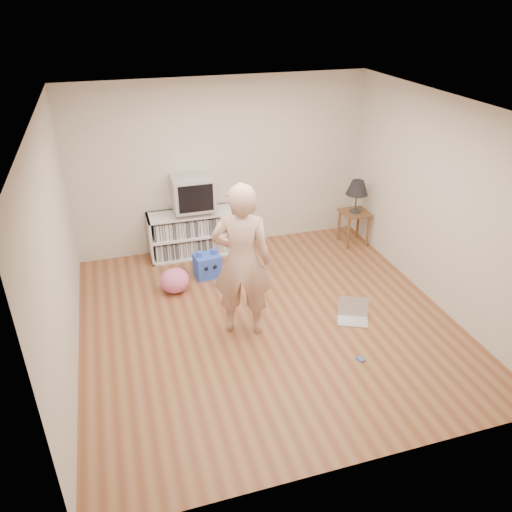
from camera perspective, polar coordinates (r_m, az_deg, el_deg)
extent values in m
plane|color=brown|center=(6.28, 1.26, -7.41)|extent=(4.50, 4.50, 0.00)
cube|color=beige|center=(7.64, -3.94, 10.23)|extent=(4.50, 0.02, 2.60)
cube|color=beige|center=(3.86, 12.02, -10.30)|extent=(4.50, 0.02, 2.60)
cube|color=beige|center=(5.42, -21.83, 0.24)|extent=(0.02, 4.50, 2.60)
cube|color=beige|center=(6.62, 20.32, 5.58)|extent=(0.02, 4.50, 2.60)
cube|color=white|center=(5.21, 1.57, 16.49)|extent=(4.50, 4.50, 0.01)
cube|color=white|center=(7.88, -7.24, 3.22)|extent=(1.40, 0.03, 0.70)
cube|color=white|center=(7.63, -12.01, 1.90)|extent=(0.03, 0.45, 0.70)
cube|color=white|center=(7.82, -2.02, 3.24)|extent=(0.03, 0.45, 0.70)
cube|color=white|center=(7.85, -6.81, 0.38)|extent=(1.40, 0.45, 0.03)
cube|color=white|center=(7.70, -6.95, 2.59)|extent=(1.34, 0.45, 0.03)
cube|color=white|center=(7.56, -7.10, 4.87)|extent=(1.40, 0.45, 0.03)
cube|color=silver|center=(7.70, -6.95, 2.59)|extent=(1.26, 0.36, 0.64)
cube|color=gray|center=(7.54, -7.12, 5.22)|extent=(0.45, 0.35, 0.07)
cube|color=#AEAEB3|center=(7.43, -7.25, 7.24)|extent=(0.60, 0.52, 0.50)
cube|color=black|center=(7.19, -6.87, 6.52)|extent=(0.50, 0.01, 0.40)
cylinder|color=brown|center=(7.95, 10.50, 2.47)|extent=(0.04, 0.04, 0.52)
cylinder|color=brown|center=(8.11, 12.65, 2.76)|extent=(0.04, 0.04, 0.52)
cylinder|color=brown|center=(8.23, 9.46, 3.47)|extent=(0.04, 0.04, 0.52)
cylinder|color=brown|center=(8.37, 11.56, 3.73)|extent=(0.04, 0.04, 0.52)
cube|color=brown|center=(8.05, 11.22, 4.89)|extent=(0.42, 0.42, 0.03)
cylinder|color=#333333|center=(8.04, 11.24, 5.07)|extent=(0.18, 0.18, 0.02)
cylinder|color=#333333|center=(7.98, 11.36, 6.20)|extent=(0.02, 0.02, 0.32)
imported|color=#D0A58E|center=(5.64, -1.64, -0.60)|extent=(0.80, 0.66, 1.88)
cube|color=silver|center=(6.38, 10.99, -7.28)|extent=(0.44, 0.39, 0.02)
cube|color=silver|center=(6.41, 11.05, -5.70)|extent=(0.37, 0.22, 0.24)
cube|color=black|center=(6.41, 11.05, -5.70)|extent=(0.32, 0.19, 0.20)
cube|color=#3E5FA7|center=(5.81, 11.85, -11.46)|extent=(0.09, 0.11, 0.02)
cube|color=blue|center=(7.16, -5.58, -1.08)|extent=(0.39, 0.32, 0.33)
cylinder|color=blue|center=(7.03, -6.51, 0.19)|extent=(0.08, 0.08, 0.07)
cylinder|color=blue|center=(7.09, -4.80, 0.54)|extent=(0.08, 0.08, 0.07)
sphere|color=black|center=(7.00, -5.71, -1.45)|extent=(0.06, 0.06, 0.06)
sphere|color=black|center=(7.04, -4.71, -1.24)|extent=(0.06, 0.06, 0.06)
ellipsoid|color=#E06396|center=(6.85, -9.27, -2.79)|extent=(0.44, 0.44, 0.34)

